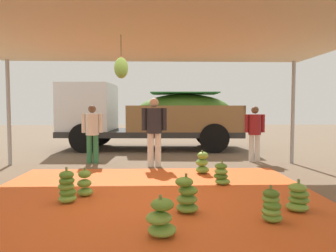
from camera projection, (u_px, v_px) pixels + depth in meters
name	position (u px, v px, depth m)	size (l,w,h in m)	color
ground_plane	(153.00, 166.00, 8.10)	(40.00, 40.00, 0.00)	brown
tarp_orange	(150.00, 200.00, 5.10)	(5.89, 5.28, 0.01)	#E05B23
tent_canopy	(149.00, 29.00, 4.86)	(8.00, 7.00, 2.84)	#9EA0A5
banana_bunch_0	(202.00, 163.00, 7.16)	(0.43, 0.43, 0.54)	#6B9E38
banana_bunch_1	(161.00, 219.00, 3.67)	(0.49, 0.48, 0.48)	#75A83D
banana_bunch_2	(221.00, 175.00, 6.14)	(0.41, 0.40, 0.47)	#6B9E38
banana_bunch_3	(298.00, 198.00, 4.56)	(0.42, 0.42, 0.47)	#75A83D
banana_bunch_4	(85.00, 184.00, 5.33)	(0.34, 0.35, 0.49)	#75A83D
banana_bunch_5	(187.00, 196.00, 4.48)	(0.43, 0.41, 0.57)	#6B9E38
banana_bunch_6	(271.00, 206.00, 4.13)	(0.34, 0.38, 0.49)	#6B9E38
banana_bunch_8	(67.00, 188.00, 4.95)	(0.37, 0.37, 0.57)	#75A83D
cargo_truck_main	(148.00, 115.00, 11.56)	(6.59, 2.72, 2.40)	#2D2D2D
worker_0	(92.00, 129.00, 8.51)	(0.58, 0.36, 1.59)	#337A4C
worker_1	(154.00, 127.00, 8.04)	(0.65, 0.40, 1.77)	silver
worker_2	(255.00, 129.00, 8.79)	(0.57, 0.35, 1.57)	silver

